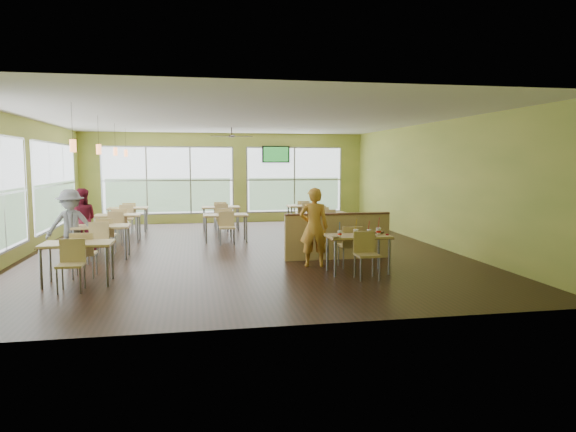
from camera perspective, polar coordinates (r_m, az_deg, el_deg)
The scene contains 20 objects.
room at distance 12.58m, azimuth -5.21°, elevation 3.39°, with size 12.00×12.04×3.20m.
window_bays at distance 15.68m, azimuth -15.95°, elevation 3.24°, with size 9.24×10.24×2.38m.
main_table at distance 10.14m, azimuth 7.78°, elevation -2.77°, with size 1.22×1.52×0.87m.
half_wall_divider at distance 11.53m, azimuth 5.52°, elevation -2.22°, with size 2.40×0.14×1.04m.
dining_tables at distance 14.31m, azimuth -9.99°, elevation -0.25°, with size 6.92×8.72×0.87m.
pendant_lights at distance 13.35m, azimuth -19.43°, elevation 6.89°, with size 0.11×7.31×0.86m.
ceiling_fan at distance 15.58m, azimuth -6.28°, elevation 8.83°, with size 1.25×1.25×0.29m.
tv_backwall at distance 18.65m, azimuth -1.36°, elevation 6.87°, with size 1.00×0.07×0.60m.
man_plaid at distance 10.64m, azimuth 2.89°, elevation -1.25°, with size 0.60×0.40×1.65m, color #CF6517.
patron_maroon at distance 13.49m, azimuth -21.96°, elevation -0.39°, with size 0.75×0.58×1.54m, color maroon.
patron_grey at distance 12.18m, azimuth -22.98°, elevation -0.96°, with size 1.02×0.59×1.58m, color slate.
cup_blue at distance 9.80m, azimuth 5.76°, elevation -1.96°, with size 0.09×0.09×0.31m.
cup_yellow at distance 9.94m, azimuth 7.55°, elevation -1.83°, with size 0.10×0.10×0.36m.
cup_red_near at distance 10.12m, azimuth 8.96°, elevation -1.77°, with size 0.08×0.08×0.30m.
cup_red_far at distance 10.16m, azimuth 10.03°, elevation -1.68°, with size 0.10×0.10×0.37m.
food_basket at distance 10.38m, azimuth 10.08°, elevation -1.78°, with size 0.21×0.21×0.05m.
ketchup_cup at distance 10.19m, azimuth 10.96°, elevation -2.03°, with size 0.06×0.06×0.03m, color red.
wrapper_left at distance 9.68m, azimuth 5.31°, elevation -2.32°, with size 0.16×0.14×0.04m, color #A3834E.
wrapper_mid at distance 10.34m, azimuth 8.07°, elevation -1.80°, with size 0.19×0.18×0.05m, color #A3834E.
wrapper_right at distance 9.91m, azimuth 9.41°, elevation -2.20°, with size 0.15×0.13×0.04m, color #A3834E.
Camera 1 is at (-1.15, -12.52, 2.17)m, focal length 32.00 mm.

